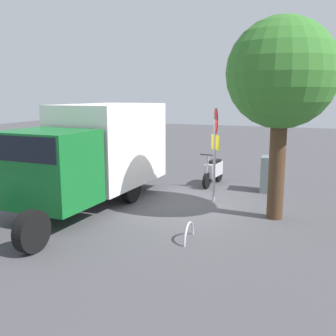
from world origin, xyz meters
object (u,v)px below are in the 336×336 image
object	(u,v)px
street_tree	(282,75)
bike_rack_hoop	(189,240)
box_truck_near	(93,150)
utility_cabinet	(269,174)
stop_sign	(215,140)
motorcycle	(213,171)

from	to	relation	value
street_tree	bike_rack_hoop	size ratio (longest dim) A/B	6.04
box_truck_near	street_tree	bearing A→B (deg)	97.35
street_tree	utility_cabinet	xyz separation A→B (m)	(-2.90, -0.57, -3.10)
stop_sign	box_truck_near	bearing A→B (deg)	-63.99
box_truck_near	bike_rack_hoop	xyz separation A→B (m)	(1.85, 3.63, -1.61)
box_truck_near	motorcycle	distance (m)	4.70
stop_sign	bike_rack_hoop	xyz separation A→B (m)	(3.45, 0.37, -1.88)
box_truck_near	bike_rack_hoop	size ratio (longest dim) A/B	8.23
box_truck_near	motorcycle	xyz separation A→B (m)	(-3.72, 2.66, -1.09)
box_truck_near	utility_cabinet	bearing A→B (deg)	127.97
motorcycle	stop_sign	size ratio (longest dim) A/B	0.64
stop_sign	street_tree	xyz separation A→B (m)	(1.06, 1.95, 1.81)
stop_sign	bike_rack_hoop	distance (m)	3.94
box_truck_near	utility_cabinet	xyz separation A→B (m)	(-3.43, 4.65, -1.01)
box_truck_near	stop_sign	bearing A→B (deg)	117.54
street_tree	utility_cabinet	bearing A→B (deg)	-168.98
motorcycle	bike_rack_hoop	world-z (taller)	motorcycle
stop_sign	utility_cabinet	bearing A→B (deg)	143.06
street_tree	bike_rack_hoop	distance (m)	4.67
motorcycle	utility_cabinet	distance (m)	2.01
motorcycle	utility_cabinet	xyz separation A→B (m)	(0.28, 1.99, 0.08)
bike_rack_hoop	stop_sign	bearing A→B (deg)	-173.95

